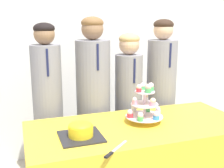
% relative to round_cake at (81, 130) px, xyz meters
% --- Properties ---
extents(wall_back, '(9.00, 0.06, 2.70)m').
position_rel_round_cake_xyz_m(wall_back, '(0.45, 1.36, 0.54)').
color(wall_back, silver).
rests_on(wall_back, ground_plane).
extents(round_cake, '(0.28, 0.28, 0.11)m').
position_rel_round_cake_xyz_m(round_cake, '(0.00, 0.00, 0.00)').
color(round_cake, '#232328').
rests_on(round_cake, table).
extents(cake_knife, '(0.21, 0.19, 0.01)m').
position_rel_round_cake_xyz_m(cake_knife, '(0.13, -0.27, -0.05)').
color(cake_knife, silver).
rests_on(cake_knife, table).
extents(cupcake_stand, '(0.28, 0.28, 0.31)m').
position_rel_round_cake_xyz_m(cupcake_stand, '(0.52, 0.12, 0.09)').
color(cupcake_stand, silver).
rests_on(cupcake_stand, table).
extents(student_0, '(0.25, 0.26, 1.50)m').
position_rel_round_cake_xyz_m(student_0, '(-0.13, 0.66, -0.08)').
color(student_0, gray).
rests_on(student_0, ground_plane).
extents(student_1, '(0.30, 0.31, 1.54)m').
position_rel_round_cake_xyz_m(student_1, '(0.27, 0.66, -0.07)').
color(student_1, gray).
rests_on(student_1, ground_plane).
extents(student_2, '(0.25, 0.26, 1.40)m').
position_rel_round_cake_xyz_m(student_2, '(0.61, 0.66, -0.12)').
color(student_2, gray).
rests_on(student_2, ground_plane).
extents(student_3, '(0.28, 0.29, 1.52)m').
position_rel_round_cake_xyz_m(student_3, '(0.96, 0.66, -0.08)').
color(student_3, gray).
rests_on(student_3, ground_plane).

